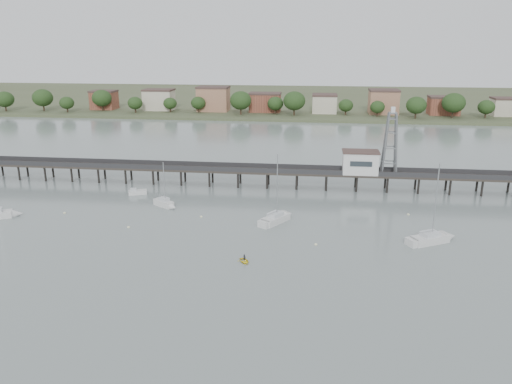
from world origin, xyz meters
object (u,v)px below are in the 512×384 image
sailboat_c (280,217)px  sailboat_b (167,204)px  lattice_tower (390,144)px  white_tender (137,192)px  pier (253,171)px  sailboat_d (437,238)px  yellow_dinghy (244,262)px  sailboat_a (2,214)px

sailboat_c → sailboat_b: bearing=111.0°
lattice_tower → white_tender: (-57.06, -9.94, -10.61)m
pier → sailboat_b: (-16.13, -18.18, -3.13)m
white_tender → sailboat_c: bearing=-42.6°
lattice_tower → sailboat_d: (4.62, -30.72, -10.47)m
lattice_tower → white_tender: bearing=-170.1°
pier → yellow_dinghy: bearing=-84.7°
lattice_tower → yellow_dinghy: size_ratio=6.29×
sailboat_d → sailboat_c: (-27.98, 7.35, 0.00)m
sailboat_d → yellow_dinghy: sailboat_d is taller
sailboat_a → white_tender: (21.10, 18.36, -0.15)m
sailboat_d → sailboat_c: sailboat_d is taller
pier → sailboat_d: 47.52m
pier → sailboat_b: bearing=-131.6°
yellow_dinghy → sailboat_d: bearing=-12.0°
lattice_tower → white_tender: 58.88m
sailboat_c → sailboat_b: sailboat_c is taller
pier → sailboat_d: bearing=-40.4°
sailboat_a → white_tender: 27.97m
pier → sailboat_a: size_ratio=11.26×
sailboat_c → white_tender: bearing=101.3°
lattice_tower → yellow_dinghy: lattice_tower is taller
white_tender → sailboat_b: bearing=-62.1°
sailboat_b → white_tender: (-9.43, 8.25, -0.17)m
sailboat_d → sailboat_b: bearing=137.7°
sailboat_a → sailboat_b: sailboat_a is taller
sailboat_a → sailboat_d: sailboat_d is taller
sailboat_a → sailboat_d: size_ratio=0.89×
sailboat_a → yellow_dinghy: 52.80m
sailboat_a → yellow_dinghy: bearing=-42.7°
pier → lattice_tower: lattice_tower is taller
sailboat_d → white_tender: size_ratio=3.40×
pier → sailboat_c: 24.95m
white_tender → yellow_dinghy: white_tender is taller
sailboat_d → white_tender: bearing=132.6°
sailboat_a → yellow_dinghy: sailboat_a is taller
lattice_tower → sailboat_d: bearing=-81.4°
yellow_dinghy → pier: bearing=62.1°
pier → sailboat_c: sailboat_c is taller
sailboat_c → yellow_dinghy: sailboat_c is taller
sailboat_c → yellow_dinghy: bearing=-158.8°
sailboat_b → yellow_dinghy: sailboat_b is taller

